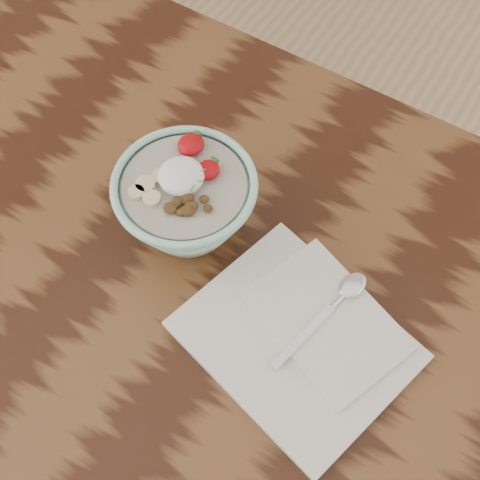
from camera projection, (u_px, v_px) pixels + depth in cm
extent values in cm
cube|color=black|center=(236.00, 302.00, 96.01)|extent=(160.00, 90.00, 4.00)
cylinder|color=#4C2D19|center=(68.00, 106.00, 163.04)|extent=(7.00, 7.00, 71.00)
cylinder|color=#A1D8C3|center=(189.00, 224.00, 99.41)|extent=(8.89, 8.89, 1.27)
torus|color=#A1D8C3|center=(184.00, 184.00, 90.41)|extent=(20.21, 20.21, 1.16)
cylinder|color=#BAB19A|center=(184.00, 187.00, 90.96)|extent=(17.14, 17.14, 1.06)
ellipsoid|color=white|center=(181.00, 176.00, 89.75)|extent=(6.30, 6.30, 3.46)
ellipsoid|color=#9E070C|center=(208.00, 170.00, 90.67)|extent=(3.14, 3.46, 1.73)
cone|color=#286623|center=(214.00, 162.00, 91.01)|extent=(1.40, 1.03, 1.52)
ellipsoid|color=#9E070C|center=(191.00, 145.00, 92.65)|extent=(3.67, 4.03, 2.02)
cone|color=#286623|center=(197.00, 135.00, 93.09)|extent=(1.40, 1.03, 1.52)
cylinder|color=beige|center=(145.00, 184.00, 90.06)|extent=(2.73, 2.73, 0.70)
cylinder|color=beige|center=(162.00, 176.00, 90.73)|extent=(2.62, 2.62, 0.70)
cylinder|color=beige|center=(136.00, 192.00, 89.42)|extent=(2.23, 2.23, 0.70)
cylinder|color=beige|center=(152.00, 198.00, 88.94)|extent=(2.46, 2.46, 0.70)
ellipsoid|color=#573A19|center=(188.00, 210.00, 87.74)|extent=(1.97, 1.85, 1.24)
ellipsoid|color=#573A19|center=(187.00, 197.00, 88.72)|extent=(2.09, 1.80, 1.48)
ellipsoid|color=#573A19|center=(186.00, 200.00, 88.55)|extent=(1.91, 1.56, 1.02)
ellipsoid|color=#573A19|center=(193.00, 206.00, 88.22)|extent=(1.99, 2.00, 1.13)
ellipsoid|color=#573A19|center=(204.00, 199.00, 88.79)|extent=(1.79, 1.79, 0.88)
ellipsoid|color=#573A19|center=(181.00, 212.00, 87.74)|extent=(1.80, 1.72, 1.01)
ellipsoid|color=#573A19|center=(208.00, 208.00, 88.07)|extent=(1.76, 1.78, 0.85)
ellipsoid|color=#573A19|center=(190.00, 207.00, 88.05)|extent=(1.71, 1.62, 0.85)
ellipsoid|color=#573A19|center=(170.00, 208.00, 87.91)|extent=(2.29, 2.19, 0.97)
ellipsoid|color=#573A19|center=(177.00, 202.00, 88.31)|extent=(1.82, 2.15, 1.41)
cylinder|color=#41913D|center=(187.00, 176.00, 88.81)|extent=(1.58, 0.83, 0.24)
cylinder|color=#41913D|center=(170.00, 178.00, 88.62)|extent=(0.85, 1.58, 0.24)
cylinder|color=#41913D|center=(179.00, 172.00, 89.11)|extent=(1.18, 0.96, 0.23)
cylinder|color=#41913D|center=(180.00, 163.00, 89.89)|extent=(0.35, 1.74, 0.24)
cylinder|color=#41913D|center=(198.00, 181.00, 88.39)|extent=(1.19, 0.74, 0.22)
cylinder|color=#41913D|center=(179.00, 170.00, 89.25)|extent=(1.49, 0.78, 0.23)
cylinder|color=#41913D|center=(202.00, 170.00, 89.25)|extent=(0.76, 1.01, 0.22)
cylinder|color=#41913D|center=(189.00, 183.00, 88.22)|extent=(0.88, 1.35, 0.23)
cylinder|color=#41913D|center=(184.00, 162.00, 89.98)|extent=(1.49, 1.31, 0.24)
cylinder|color=#41913D|center=(192.00, 189.00, 87.80)|extent=(0.42, 1.91, 0.25)
cylinder|color=#41913D|center=(194.00, 173.00, 89.07)|extent=(1.75, 0.39, 0.24)
cylinder|color=#41913D|center=(196.00, 173.00, 89.01)|extent=(1.55, 0.50, 0.23)
cylinder|color=#41913D|center=(175.00, 165.00, 89.69)|extent=(1.80, 0.33, 0.24)
cylinder|color=#41913D|center=(183.00, 174.00, 88.98)|extent=(1.37, 1.04, 0.23)
cube|color=silver|center=(296.00, 340.00, 90.35)|extent=(33.62, 29.67, 1.10)
cube|color=silver|center=(326.00, 320.00, 90.87)|extent=(24.68, 20.81, 0.66)
cube|color=silver|center=(303.00, 337.00, 89.11)|extent=(3.56, 11.81, 0.36)
cylinder|color=silver|center=(339.00, 300.00, 91.63)|extent=(1.34, 3.17, 0.72)
ellipsoid|color=silver|center=(353.00, 285.00, 92.58)|extent=(4.06, 5.27, 0.98)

